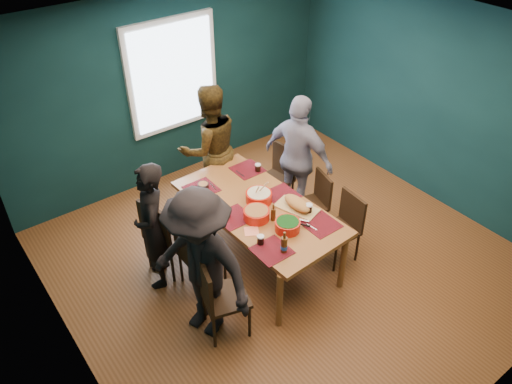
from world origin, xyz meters
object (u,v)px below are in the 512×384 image
bowl_salad (256,214)px  person_far_left (153,227)px  chair_left_mid (194,252)px  person_near_left (201,266)px  chair_right_near (345,223)px  person_right (299,158)px  bowl_dumpling (259,196)px  dining_table (258,211)px  chair_right_far (279,172)px  chair_left_near (216,293)px  person_back (210,148)px  cutting_board (297,204)px  chair_left_far (163,232)px  chair_right_mid (316,199)px  bowl_herbs (287,225)px

bowl_salad → person_far_left: bearing=149.6°
bowl_salad → chair_left_mid: bearing=164.8°
chair_left_mid → person_near_left: size_ratio=0.54×
chair_right_near → person_right: 1.07m
chair_left_mid → bowl_dumpling: bearing=3.3°
dining_table → chair_right_far: 1.13m
chair_left_near → chair_right_far: chair_left_near is taller
person_back → person_right: bearing=142.1°
chair_right_near → cutting_board: (-0.52, 0.29, 0.34)m
chair_left_far → chair_left_near: (-0.02, -1.11, -0.02)m
chair_left_far → person_near_left: (-0.09, -0.98, 0.29)m
chair_left_mid → chair_right_mid: chair_left_mid is taller
chair_left_near → person_near_left: size_ratio=0.55×
chair_right_near → person_near_left: person_near_left is taller
chair_left_mid → cutting_board: size_ratio=1.51×
chair_left_mid → person_far_left: (-0.27, 0.38, 0.23)m
person_back → person_near_left: 2.17m
chair_right_far → person_near_left: person_near_left is taller
person_near_left → chair_left_far: bearing=154.1°
person_right → person_back: bearing=28.8°
chair_right_near → bowl_herbs: 0.91m
chair_right_near → person_near_left: 1.95m
chair_left_mid → cutting_board: chair_left_mid is taller
chair_right_far → person_back: 0.98m
chair_right_far → chair_left_mid: bearing=-167.1°
chair_right_far → bowl_salad: size_ratio=3.09×
person_back → bowl_herbs: size_ratio=6.40×
chair_left_mid → chair_right_far: (1.74, 0.66, -0.02)m
chair_left_mid → chair_right_mid: size_ratio=1.13×
dining_table → person_near_left: size_ratio=1.22×
chair_left_far → person_far_left: 0.25m
dining_table → chair_left_near: chair_left_near is taller
chair_right_mid → bowl_dumpling: bearing=-171.6°
chair_left_far → person_right: bearing=-17.9°
person_right → chair_left_mid: bearing=87.9°
chair_left_near → person_far_left: 1.07m
bowl_salad → person_back: bearing=77.3°
dining_table → bowl_dumpling: bearing=45.8°
chair_left_mid → person_far_left: person_far_left is taller
chair_left_mid → chair_right_mid: bearing=-0.5°
chair_right_near → person_back: (-0.66, 1.86, 0.37)m
chair_left_mid → person_far_left: size_ratio=0.60×
person_right → person_near_left: person_near_left is taller
chair_left_near → chair_right_far: size_ratio=1.07×
dining_table → bowl_salad: 0.27m
person_right → bowl_dumpling: (-0.91, -0.35, 0.00)m
chair_left_mid → bowl_salad: bearing=-14.5°
bowl_salad → chair_left_near: bearing=-151.4°
chair_left_far → chair_left_near: chair_left_far is taller
chair_left_mid → bowl_salad: size_ratio=3.23×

